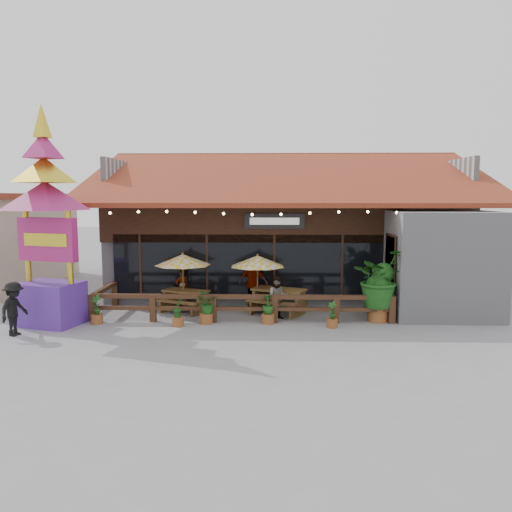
{
  "coord_description": "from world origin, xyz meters",
  "views": [
    {
      "loc": [
        -0.65,
        -16.44,
        4.1
      ],
      "look_at": [
        -1.17,
        1.5,
        1.95
      ],
      "focal_mm": 35.0,
      "sensor_mm": 36.0,
      "label": 1
    }
  ],
  "objects_px": {
    "picnic_table_left": "(186,297)",
    "thai_sign_tower": "(46,202)",
    "umbrella_left": "(183,260)",
    "umbrella_right": "(258,261)",
    "tropical_plant": "(379,280)",
    "picnic_table_right": "(279,297)",
    "pedestrian": "(14,309)"
  },
  "relations": [
    {
      "from": "thai_sign_tower",
      "to": "pedestrian",
      "type": "distance_m",
      "value": 3.42
    },
    {
      "from": "picnic_table_left",
      "to": "pedestrian",
      "type": "bearing_deg",
      "value": -144.72
    },
    {
      "from": "umbrella_left",
      "to": "thai_sign_tower",
      "type": "distance_m",
      "value": 4.85
    },
    {
      "from": "thai_sign_tower",
      "to": "tropical_plant",
      "type": "distance_m",
      "value": 10.92
    },
    {
      "from": "picnic_table_right",
      "to": "thai_sign_tower",
      "type": "bearing_deg",
      "value": -166.61
    },
    {
      "from": "picnic_table_left",
      "to": "thai_sign_tower",
      "type": "relative_size",
      "value": 0.27
    },
    {
      "from": "umbrella_right",
      "to": "picnic_table_left",
      "type": "xyz_separation_m",
      "value": [
        -2.55,
        0.03,
        -1.3
      ]
    },
    {
      "from": "thai_sign_tower",
      "to": "umbrella_right",
      "type": "bearing_deg",
      "value": 16.11
    },
    {
      "from": "umbrella_right",
      "to": "tropical_plant",
      "type": "distance_m",
      "value": 4.21
    },
    {
      "from": "picnic_table_left",
      "to": "tropical_plant",
      "type": "distance_m",
      "value": 6.73
    },
    {
      "from": "umbrella_left",
      "to": "tropical_plant",
      "type": "height_order",
      "value": "tropical_plant"
    },
    {
      "from": "thai_sign_tower",
      "to": "pedestrian",
      "type": "xyz_separation_m",
      "value": [
        -0.52,
        -1.29,
        -3.13
      ]
    },
    {
      "from": "picnic_table_right",
      "to": "pedestrian",
      "type": "distance_m",
      "value": 8.43
    },
    {
      "from": "umbrella_right",
      "to": "pedestrian",
      "type": "xyz_separation_m",
      "value": [
        -7.11,
        -3.19,
        -1.02
      ]
    },
    {
      "from": "picnic_table_left",
      "to": "picnic_table_right",
      "type": "distance_m",
      "value": 3.32
    },
    {
      "from": "picnic_table_left",
      "to": "thai_sign_tower",
      "type": "distance_m",
      "value": 5.62
    },
    {
      "from": "picnic_table_left",
      "to": "picnic_table_right",
      "type": "xyz_separation_m",
      "value": [
        3.31,
        -0.19,
        0.07
      ]
    },
    {
      "from": "tropical_plant",
      "to": "pedestrian",
      "type": "bearing_deg",
      "value": -169.81
    },
    {
      "from": "picnic_table_left",
      "to": "picnic_table_right",
      "type": "bearing_deg",
      "value": -3.24
    },
    {
      "from": "umbrella_right",
      "to": "picnic_table_left",
      "type": "height_order",
      "value": "umbrella_right"
    },
    {
      "from": "umbrella_right",
      "to": "tropical_plant",
      "type": "relative_size",
      "value": 1.07
    },
    {
      "from": "umbrella_left",
      "to": "umbrella_right",
      "type": "relative_size",
      "value": 0.94
    },
    {
      "from": "picnic_table_left",
      "to": "picnic_table_right",
      "type": "height_order",
      "value": "picnic_table_right"
    },
    {
      "from": "pedestrian",
      "to": "picnic_table_left",
      "type": "bearing_deg",
      "value": -43.8
    },
    {
      "from": "umbrella_right",
      "to": "pedestrian",
      "type": "height_order",
      "value": "umbrella_right"
    },
    {
      "from": "umbrella_right",
      "to": "picnic_table_right",
      "type": "relative_size",
      "value": 1.12
    },
    {
      "from": "umbrella_right",
      "to": "picnic_table_right",
      "type": "height_order",
      "value": "umbrella_right"
    },
    {
      "from": "umbrella_left",
      "to": "tropical_plant",
      "type": "bearing_deg",
      "value": -10.32
    },
    {
      "from": "umbrella_right",
      "to": "pedestrian",
      "type": "bearing_deg",
      "value": -155.83
    },
    {
      "from": "umbrella_right",
      "to": "picnic_table_left",
      "type": "bearing_deg",
      "value": 179.26
    },
    {
      "from": "umbrella_left",
      "to": "umbrella_right",
      "type": "distance_m",
      "value": 2.65
    },
    {
      "from": "umbrella_left",
      "to": "picnic_table_right",
      "type": "height_order",
      "value": "umbrella_left"
    }
  ]
}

